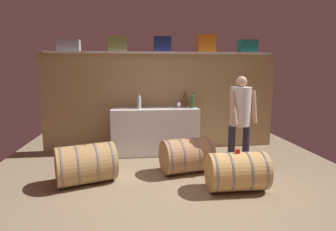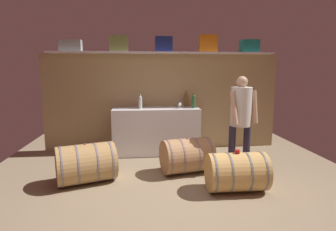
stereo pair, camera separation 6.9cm
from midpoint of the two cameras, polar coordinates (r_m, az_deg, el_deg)
The scene contains 18 objects.
ground_plane at distance 4.48m, azimuth 0.56°, elevation -13.39°, with size 6.21×8.26×0.02m, color #88765B.
back_wall_panel at distance 6.06m, azimuth -1.68°, elevation 2.73°, with size 5.01×0.10×2.04m, color tan.
high_shelf_board at distance 5.88m, azimuth -1.60°, elevation 12.66°, with size 4.61×0.40×0.03m, color silver.
toolcase_grey at distance 6.01m, azimuth -19.92°, elevation 13.28°, with size 0.43×0.19×0.23m, color gray.
toolcase_olive at distance 5.88m, azimuth -10.64°, elevation 14.19°, with size 0.37×0.27×0.31m, color olive.
toolcase_navy at distance 5.89m, azimuth -1.49°, elevation 14.32°, with size 0.35×0.18×0.31m, color navy.
toolcase_orange at distance 6.05m, azimuth 7.56°, elevation 14.33°, with size 0.37×0.19×0.35m, color orange.
toolcase_teal at distance 6.32m, azimuth 15.61°, elevation 13.43°, with size 0.36×0.28×0.26m, color #1B7E77.
work_cabinet at distance 5.78m, azimuth -3.00°, elevation -3.13°, with size 1.76×0.61×0.95m, color white.
wine_bottle_clear at distance 5.64m, azimuth -6.25°, elevation 2.78°, with size 0.07×0.07×0.29m.
wine_bottle_amber at distance 5.94m, azimuth 3.10°, elevation 3.30°, with size 0.08×0.08×0.34m.
wine_bottle_green at distance 5.73m, azimuth 4.66°, elevation 2.96°, with size 0.08×0.08×0.31m.
wine_glass at distance 5.62m, azimuth 1.85°, elevation 2.25°, with size 0.07×0.07×0.12m.
wine_barrel_near at distance 4.18m, azimuth 13.43°, elevation -11.06°, with size 0.83×0.57×0.57m.
wine_barrel_far at distance 4.50m, azimuth -16.85°, elevation -9.42°, with size 1.01×0.85×0.61m.
wine_barrel_flank at distance 4.76m, azimuth 3.42°, elevation -8.12°, with size 0.92×0.73×0.59m.
tasting_cup at distance 4.09m, azimuth 13.56°, elevation -7.06°, with size 0.07×0.07×0.05m, color red.
winemaker_pouring at distance 4.83m, azimuth 14.15°, elevation 0.38°, with size 0.50×0.43×1.61m.
Camera 1 is at (-0.55, -3.46, 1.72)m, focal length 29.86 mm.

